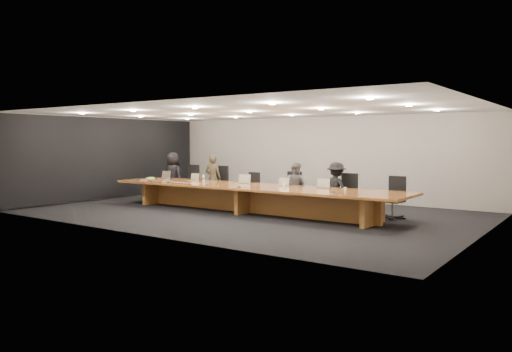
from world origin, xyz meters
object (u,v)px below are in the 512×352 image
(person_a, at_px, (173,176))
(laptop_d, at_px, (283,182))
(amber_mug, at_px, (202,180))
(av_box, at_px, (144,180))
(paper_cup_far, at_px, (345,189))
(mic_left, at_px, (168,182))
(laptop_a, at_px, (163,175))
(paper_cup_near, at_px, (284,185))
(laptop_e, at_px, (322,184))
(mic_right, at_px, (334,192))
(chair_far_right, at_px, (393,197))
(chair_mid_left, at_px, (250,189))
(chair_left, at_px, (217,184))
(chair_mid_right, at_px, (291,190))
(chair_far_left, at_px, (189,182))
(laptop_b, at_px, (193,177))
(water_bottle, at_px, (203,179))
(person_d, at_px, (336,188))
(laptop_c, at_px, (243,179))
(chair_right, at_px, (346,194))
(conference_table, at_px, (250,194))
(person_b, at_px, (213,178))
(person_c, at_px, (295,186))
(mic_center, at_px, (239,187))

(person_a, distance_m, laptop_d, 5.02)
(amber_mug, distance_m, av_box, 2.01)
(paper_cup_far, relative_size, mic_left, 0.67)
(laptop_a, distance_m, paper_cup_near, 4.66)
(laptop_e, xyz_separation_m, mic_right, (0.68, -0.65, -0.12))
(mic_right, bearing_deg, amber_mug, 174.78)
(chair_far_right, distance_m, laptop_a, 7.38)
(chair_mid_left, bearing_deg, laptop_e, -8.54)
(chair_left, height_order, mic_right, chair_left)
(mic_right, bearing_deg, chair_left, 162.13)
(chair_mid_right, relative_size, paper_cup_far, 12.23)
(chair_far_left, height_order, laptop_a, chair_far_left)
(laptop_d, xyz_separation_m, paper_cup_far, (1.97, -0.21, -0.07))
(laptop_b, height_order, water_bottle, laptop_b)
(person_d, bearing_deg, mic_right, 126.18)
(laptop_c, distance_m, amber_mug, 1.42)
(person_d, bearing_deg, paper_cup_near, 50.83)
(water_bottle, bearing_deg, av_box, -166.32)
(chair_left, bearing_deg, paper_cup_far, -12.64)
(laptop_a, distance_m, laptop_e, 5.74)
(laptop_c, bearing_deg, chair_right, 3.55)
(laptop_a, distance_m, av_box, 0.75)
(chair_far_right, relative_size, mic_right, 10.81)
(chair_right, height_order, mic_left, chair_right)
(chair_left, xyz_separation_m, mic_left, (-0.29, -1.91, 0.17))
(chair_far_right, xyz_separation_m, laptop_b, (-6.08, -0.87, 0.31))
(person_a, height_order, laptop_d, person_a)
(conference_table, xyz_separation_m, laptop_b, (-2.46, 0.37, 0.35))
(chair_left, distance_m, paper_cup_near, 3.42)
(mic_left, bearing_deg, chair_right, 20.18)
(person_b, xyz_separation_m, laptop_e, (4.46, -0.91, 0.11))
(paper_cup_near, xyz_separation_m, mic_left, (-3.53, -0.84, -0.03))
(chair_far_right, xyz_separation_m, amber_mug, (-5.51, -1.10, 0.25))
(person_c, xyz_separation_m, mic_right, (1.92, -1.41, 0.08))
(person_b, relative_size, person_d, 1.09)
(chair_right, bearing_deg, laptop_a, -170.07)
(chair_far_right, relative_size, laptop_c, 3.08)
(person_d, height_order, laptop_a, person_d)
(chair_far_right, relative_size, mic_left, 8.13)
(laptop_c, distance_m, water_bottle, 1.31)
(water_bottle, bearing_deg, chair_right, 15.50)
(chair_mid_left, height_order, chair_far_right, chair_far_right)
(conference_table, bearing_deg, laptop_b, 171.49)
(chair_right, distance_m, mic_right, 1.56)
(conference_table, bearing_deg, person_c, 54.61)
(chair_far_left, xyz_separation_m, laptop_a, (-0.15, -1.02, 0.29))
(paper_cup_near, distance_m, mic_center, 1.22)
(conference_table, distance_m, laptop_d, 0.98)
(chair_far_left, bearing_deg, laptop_a, -96.07)
(person_a, height_order, person_b, person_a)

